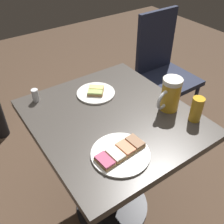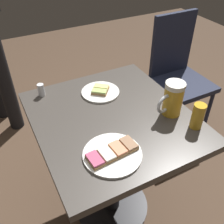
# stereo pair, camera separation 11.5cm
# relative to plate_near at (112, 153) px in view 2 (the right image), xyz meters

# --- Properties ---
(ground_plane) EXTENTS (6.00, 6.00, 0.00)m
(ground_plane) POSITION_rel_plate_near_xyz_m (0.11, 0.21, -0.74)
(ground_plane) COLOR #4C3828
(cafe_table) EXTENTS (0.68, 0.75, 0.73)m
(cafe_table) POSITION_rel_plate_near_xyz_m (0.11, 0.21, -0.18)
(cafe_table) COLOR black
(cafe_table) RESTS_ON ground_plane
(plate_near) EXTENTS (0.23, 0.23, 0.03)m
(plate_near) POSITION_rel_plate_near_xyz_m (0.00, 0.00, 0.00)
(plate_near) COLOR white
(plate_near) RESTS_ON cafe_table
(plate_far) EXTENTS (0.19, 0.19, 0.03)m
(plate_far) POSITION_rel_plate_near_xyz_m (0.14, 0.40, -0.00)
(plate_far) COLOR white
(plate_far) RESTS_ON cafe_table
(beer_mug) EXTENTS (0.14, 0.09, 0.16)m
(beer_mug) POSITION_rel_plate_near_xyz_m (0.35, 0.11, 0.07)
(beer_mug) COLOR gold
(beer_mug) RESTS_ON cafe_table
(beer_glass_small) EXTENTS (0.05, 0.05, 0.11)m
(beer_glass_small) POSITION_rel_plate_near_xyz_m (0.39, -0.02, 0.05)
(beer_glass_small) COLOR gold
(beer_glass_small) RESTS_ON cafe_table
(salt_shaker) EXTENTS (0.03, 0.03, 0.06)m
(salt_shaker) POSITION_rel_plate_near_xyz_m (-0.13, 0.51, 0.02)
(salt_shaker) COLOR silver
(salt_shaker) RESTS_ON cafe_table
(cafe_chair) EXTENTS (0.38, 0.38, 0.92)m
(cafe_chair) POSITION_rel_plate_near_xyz_m (0.88, 0.66, -0.21)
(cafe_chair) COLOR #1E2338
(cafe_chair) RESTS_ON ground_plane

